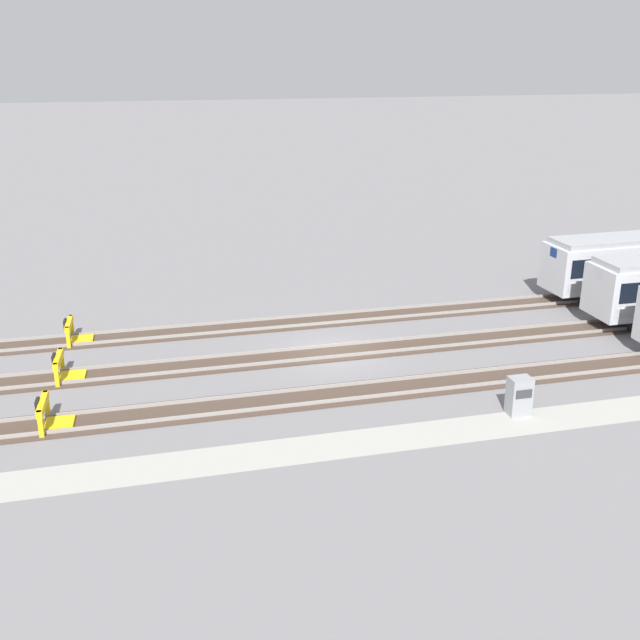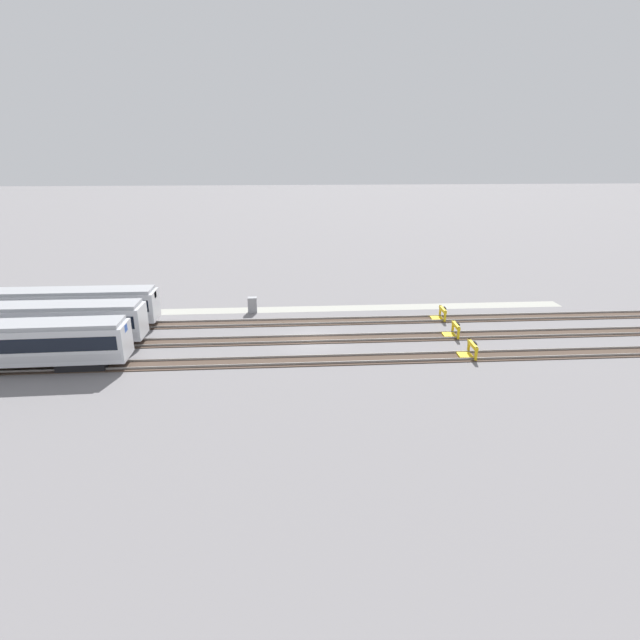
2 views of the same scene
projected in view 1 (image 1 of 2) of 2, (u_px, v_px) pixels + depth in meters
ground_plane at (332, 353)px, 36.79m from camera, size 400.00×400.00×0.00m
service_walkway at (391, 439)px, 28.72m from camera, size 54.00×2.00×0.01m
rail_track_nearest at (360, 392)px, 32.52m from camera, size 90.00×2.23×0.21m
rail_track_near_inner at (332, 352)px, 36.77m from camera, size 90.00×2.24×0.21m
rail_track_middle at (311, 321)px, 41.02m from camera, size 90.00×2.23×0.21m
bumper_stop_nearest_track at (50, 415)px, 29.46m from camera, size 1.37×2.01×1.22m
bumper_stop_near_inner_track at (65, 368)px, 33.76m from camera, size 1.38×2.01×1.22m
bumper_stop_middle_track at (75, 333)px, 38.05m from camera, size 1.37×2.01×1.22m
electrical_cabinet at (519, 396)px, 30.44m from camera, size 0.90×0.73×1.60m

